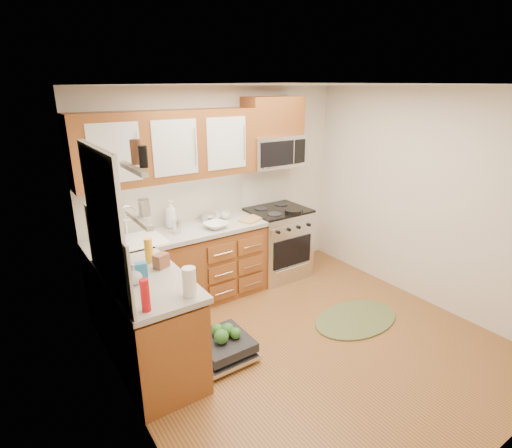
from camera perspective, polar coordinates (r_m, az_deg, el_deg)
floor at (r=4.31m, az=7.41°, el=-16.35°), size 3.50×3.50×0.00m
ceiling at (r=3.52m, az=9.22°, el=19.02°), size 3.50×3.50×0.00m
wall_back at (r=5.10m, az=-5.08°, el=4.96°), size 3.50×0.04×2.50m
wall_left at (r=2.93m, az=-18.29°, el=-6.96°), size 0.04×3.50×2.50m
wall_right at (r=5.04m, az=23.19°, el=3.29°), size 0.04×3.50×2.50m
base_cabinet_back at (r=4.83m, az=-10.59°, el=-6.58°), size 2.05×0.60×0.85m
base_cabinet_left at (r=3.85m, az=-14.92°, el=-14.10°), size 0.60×1.25×0.85m
countertop_back at (r=4.63m, az=-10.89°, el=-1.32°), size 2.07×0.64×0.05m
countertop_left at (r=3.62m, az=-15.41°, el=-7.74°), size 0.64×1.27×0.05m
backsplash_back at (r=4.80m, az=-12.54°, el=3.17°), size 2.05×0.02×0.57m
backsplash_left at (r=3.42m, az=-20.52°, el=-4.16°), size 0.02×1.25×0.57m
upper_cabinets at (r=4.52m, az=-12.37°, el=10.85°), size 2.05×0.35×0.75m
cabinet_over_mw at (r=5.18m, az=2.42°, el=15.16°), size 0.76×0.35×0.47m
range at (r=5.44m, az=3.08°, el=-2.66°), size 0.76×0.64×0.95m
microwave at (r=5.21m, az=2.52°, el=10.37°), size 0.76×0.38×0.40m
sink at (r=4.49m, az=-16.84°, el=-3.88°), size 0.62×0.50×0.26m
dishwasher at (r=4.05m, az=-5.14°, el=-17.20°), size 0.70×0.60×0.20m
window at (r=3.29m, az=-21.09°, el=1.15°), size 0.03×1.05×1.05m
window_blind at (r=3.21m, az=-21.36°, el=6.84°), size 0.02×0.96×0.40m
shelf_upper at (r=2.37m, az=-17.14°, el=7.53°), size 0.04×0.40×0.03m
shelf_lower at (r=2.44m, az=-16.46°, el=0.64°), size 0.04×0.40×0.03m
rug at (r=4.75m, az=14.08°, el=-13.02°), size 1.20×0.94×0.02m
skillet at (r=5.14m, az=5.42°, el=1.84°), size 0.30×0.30×0.04m
stock_pot at (r=4.88m, az=-6.79°, el=0.95°), size 0.18×0.18×0.11m
cutting_board at (r=4.92m, az=-0.64°, el=0.69°), size 0.35×0.29×0.02m
canister at (r=4.55m, az=-11.22°, el=-0.39°), size 0.11×0.11×0.15m
paper_towel_roll at (r=3.19m, az=-9.51°, el=-8.14°), size 0.12×0.12×0.24m
mustard_bottle at (r=3.85m, az=-15.09°, el=-3.67°), size 0.09×0.09×0.24m
red_bottle at (r=3.05m, az=-15.54°, el=-9.77°), size 0.07×0.07×0.26m
wooden_box at (r=3.74m, az=-13.40°, el=-5.14°), size 0.16×0.14×0.13m
blue_carton at (r=3.51m, az=-16.10°, el=-6.66°), size 0.12×0.09×0.17m
bowl_a at (r=4.66m, az=-5.74°, el=-0.19°), size 0.32×0.32×0.07m
bowl_b at (r=4.95m, az=-6.42°, el=1.02°), size 0.30×0.30×0.08m
cup at (r=4.97m, az=-4.44°, el=1.24°), size 0.13×0.13×0.09m
soap_bottle_a at (r=4.70m, az=-12.07°, el=1.36°), size 0.15×0.15×0.33m
soap_bottle_b at (r=3.65m, az=-18.04°, el=-5.78°), size 0.09×0.09×0.18m
soap_bottle_c at (r=3.49m, az=-17.08°, el=-6.85°), size 0.15×0.15×0.18m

